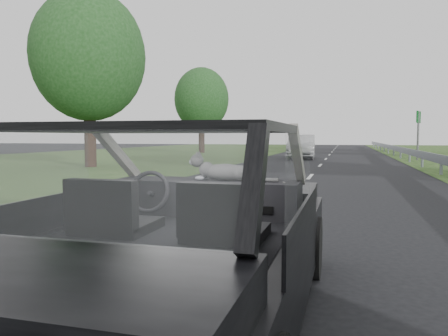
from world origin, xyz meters
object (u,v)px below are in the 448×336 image
Objects in this scene: subject_car at (180,226)px; cat at (225,171)px; other_car at (301,147)px; highway_sign at (418,136)px.

cat is (0.17, 0.61, 0.36)m from subject_car.
other_car is at bearing 93.51° from subject_car.
highway_sign is (5.10, 24.08, 0.68)m from subject_car.
highway_sign reaches higher than other_car.
highway_sign is (4.94, 23.46, 0.32)m from cat.
subject_car is 24.62m from highway_sign.
subject_car is 24.21m from other_car.
cat is 0.19× the size of highway_sign.
highway_sign is at bearing -3.96° from other_car.
subject_car is 1.43× the size of highway_sign.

